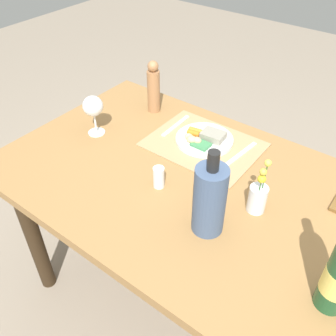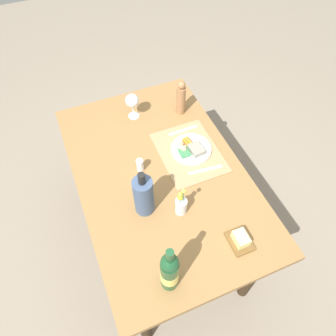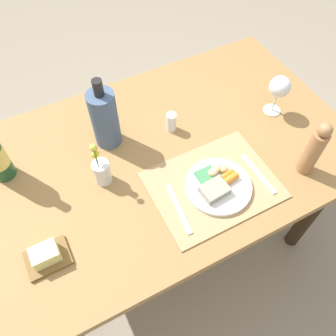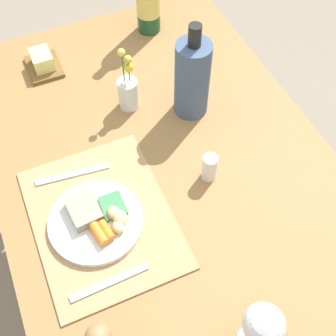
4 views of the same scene
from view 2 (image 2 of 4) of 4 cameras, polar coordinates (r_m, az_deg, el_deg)
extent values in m
plane|color=gray|center=(2.39, -1.07, -11.64)|extent=(8.00, 8.00, 0.00)
cube|color=olive|center=(1.74, -1.44, -1.23)|extent=(1.39, 0.88, 0.04)
cylinder|color=#302213|center=(1.96, 15.26, -17.82)|extent=(0.07, 0.07, 0.73)
cylinder|color=#302213|center=(2.46, 0.98, 6.42)|extent=(0.07, 0.07, 0.73)
cylinder|color=#302213|center=(1.84, -4.50, -25.99)|extent=(0.07, 0.07, 0.73)
cylinder|color=#302213|center=(2.37, -14.16, 1.67)|extent=(0.07, 0.07, 0.73)
cube|color=tan|center=(1.81, 3.80, 2.84)|extent=(0.43, 0.33, 0.01)
cylinder|color=silver|center=(1.81, 4.21, 3.43)|extent=(0.23, 0.23, 0.02)
cube|color=gray|center=(1.78, 5.14, 3.38)|extent=(0.10, 0.08, 0.03)
cylinder|color=orange|center=(1.82, 3.96, 4.66)|extent=(0.08, 0.04, 0.03)
cylinder|color=orange|center=(1.82, 3.28, 4.67)|extent=(0.05, 0.03, 0.02)
ellipsoid|color=#D7AF82|center=(1.79, 2.84, 3.54)|extent=(0.04, 0.03, 0.02)
ellipsoid|color=#D6C27D|center=(1.79, 2.32, 3.93)|extent=(0.04, 0.03, 0.03)
ellipsoid|color=#C4BB86|center=(1.81, 2.38, 4.45)|extent=(0.03, 0.03, 0.02)
cube|color=#3D824E|center=(1.78, 2.96, 2.81)|extent=(0.07, 0.06, 0.01)
cube|color=silver|center=(1.74, 6.77, -0.32)|extent=(0.04, 0.19, 0.00)
cube|color=silver|center=(1.91, 2.76, 6.80)|extent=(0.02, 0.19, 0.00)
cylinder|color=#425676|center=(1.51, -4.41, -5.06)|extent=(0.10, 0.10, 0.23)
cylinder|color=black|center=(1.39, -4.78, -1.92)|extent=(0.03, 0.03, 0.06)
cylinder|color=white|center=(2.02, -6.17, 9.35)|extent=(0.07, 0.07, 0.00)
cylinder|color=white|center=(1.99, -6.29, 10.28)|extent=(0.01, 0.01, 0.09)
sphere|color=white|center=(1.93, -6.50, 12.00)|extent=(0.08, 0.08, 0.08)
cylinder|color=silver|center=(1.56, 2.36, -6.89)|extent=(0.06, 0.06, 0.09)
cylinder|color=#3F7233|center=(1.51, 2.71, -6.13)|extent=(0.00, 0.00, 0.19)
sphere|color=#DEDC4C|center=(1.43, 2.86, -4.16)|extent=(0.02, 0.02, 0.02)
cylinder|color=#3F7233|center=(1.53, 2.19, -6.69)|extent=(0.00, 0.00, 0.14)
sphere|color=yellow|center=(1.47, 2.27, -5.33)|extent=(0.03, 0.03, 0.03)
cylinder|color=#3F7233|center=(1.52, 2.20, -6.43)|extent=(0.00, 0.00, 0.17)
sphere|color=gold|center=(1.45, 2.30, -4.77)|extent=(0.02, 0.02, 0.02)
cube|color=brown|center=(1.56, 12.80, -12.73)|extent=(0.13, 0.10, 0.01)
cube|color=#ECE58C|center=(1.53, 13.01, -12.27)|extent=(0.08, 0.06, 0.05)
cylinder|color=white|center=(1.71, -5.06, 0.51)|extent=(0.04, 0.04, 0.08)
cylinder|color=#A27047|center=(1.97, 2.34, 12.09)|extent=(0.06, 0.06, 0.19)
sphere|color=#A27047|center=(1.90, 2.46, 14.73)|extent=(0.05, 0.05, 0.05)
cylinder|color=#1C4D2A|center=(1.36, 0.29, -18.52)|extent=(0.08, 0.08, 0.22)
sphere|color=#1C4D2A|center=(1.23, 0.32, -16.69)|extent=(0.07, 0.07, 0.07)
cylinder|color=#1C4D2A|center=(1.18, 0.33, -15.80)|extent=(0.03, 0.03, 0.10)
cylinder|color=#EBD666|center=(1.37, 0.29, -18.66)|extent=(0.08, 0.08, 0.08)
camera|label=1|loc=(0.82, -49.24, -11.84)|focal=40.00mm
camera|label=3|loc=(1.25, 40.57, 24.74)|focal=36.88mm
camera|label=4|loc=(1.72, -1.36, 38.83)|focal=47.16mm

